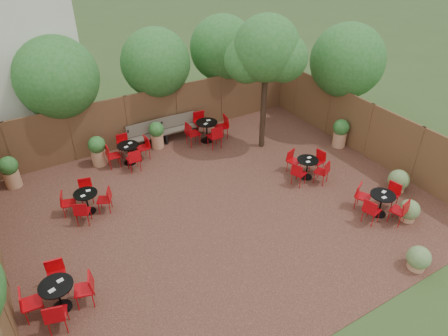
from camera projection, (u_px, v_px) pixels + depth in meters
ground at (222, 207)px, 12.56m from camera, size 80.00×80.00×0.00m
courtyard_paving at (222, 207)px, 12.55m from camera, size 12.00×10.00×0.02m
fence_back at (154, 115)px, 15.62m from camera, size 12.00×0.08×2.00m
fence_right at (368, 130)px, 14.62m from camera, size 0.08×10.00×2.00m
overhang_foliage at (151, 86)px, 13.40m from camera, size 15.79×10.65×2.78m
courtyard_tree at (266, 53)px, 13.74m from camera, size 2.49×2.39×4.80m
park_bench_left at (147, 135)px, 15.42m from camera, size 1.48×0.48×0.91m
park_bench_right at (179, 126)px, 15.99m from camera, size 1.47×0.54×0.90m
bistro_tables at (199, 180)px, 13.00m from camera, size 10.30×8.07×0.92m
planters at (158, 146)px, 14.47m from camera, size 11.44×4.06×1.08m
low_shrubs at (407, 209)px, 11.91m from camera, size 2.92×3.14×0.71m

